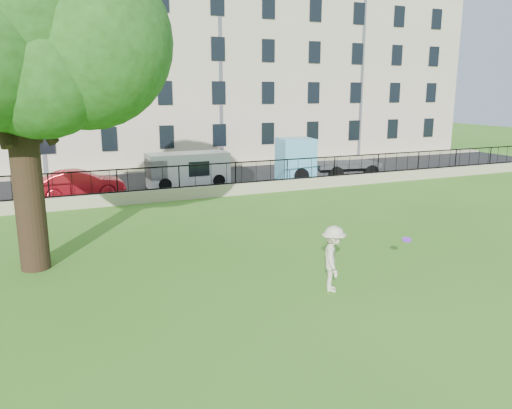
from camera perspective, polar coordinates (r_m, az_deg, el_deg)
name	(u,v)px	position (r m, az deg, el deg)	size (l,w,h in m)	color
ground	(289,281)	(14.41, 3.82, -8.75)	(120.00, 120.00, 0.00)	#3B721B
retaining_wall	(180,194)	(25.18, -8.72, 1.22)	(50.00, 0.40, 0.60)	gray
iron_railing	(179,177)	(25.02, -8.78, 3.14)	(50.00, 0.05, 1.13)	black
street	(159,184)	(29.73, -11.03, 2.32)	(60.00, 9.00, 0.01)	black
sidewalk	(142,170)	(34.75, -12.91, 3.82)	(60.00, 1.40, 0.12)	gray
building_row	(123,69)	(39.98, -14.98, 14.71)	(56.40, 10.40, 13.80)	beige
tree	(6,19)	(16.12, -26.69, 18.44)	(8.49, 6.70, 10.76)	black
man	(333,259)	(13.62, 8.82, -6.13)	(1.16, 0.67, 1.80)	beige
frisbee	(407,240)	(15.42, 16.85, -3.86)	(0.27, 0.27, 0.03)	#7527E1
red_sedan	(80,184)	(26.74, -19.45, 2.21)	(1.50, 4.30, 1.42)	#AF1521
white_van	(188,170)	(28.66, -7.80, 3.98)	(4.55, 1.77, 1.91)	silver
blue_truck	(327,158)	(31.10, 8.08, 5.25)	(6.07, 2.15, 2.55)	#60B6E1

